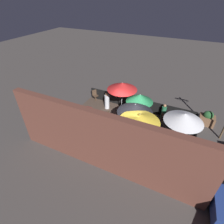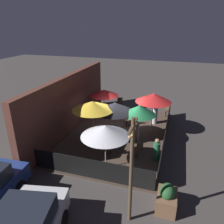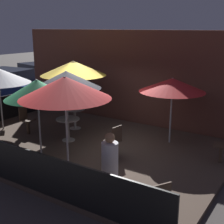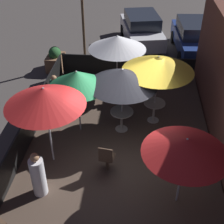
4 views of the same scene
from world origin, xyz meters
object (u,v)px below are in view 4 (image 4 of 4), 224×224
planter_box (55,60)px  patio_umbrella_3 (77,79)px  patio_umbrella_1 (123,77)px  parked_car_0 (142,29)px  dining_table_1 (122,115)px  parked_car_1 (194,37)px  patio_umbrella_4 (44,97)px  light_post (83,16)px  patron_0 (38,176)px  patron_1 (55,91)px  patio_umbrella_5 (117,42)px  patio_umbrella_0 (158,64)px  patio_chair_2 (107,157)px  dining_table_0 (154,107)px  patio_chair_3 (79,92)px  patio_chair_0 (118,90)px  patio_umbrella_2 (186,146)px

planter_box → patio_umbrella_3: bearing=23.4°
patio_umbrella_1 → parked_car_0: patio_umbrella_1 is taller
dining_table_1 → patio_umbrella_3: bearing=-83.6°
parked_car_0 → parked_car_1: same height
patio_umbrella_4 → parked_car_0: patio_umbrella_4 is taller
light_post → patio_umbrella_4: bearing=1.6°
dining_table_1 → patron_0: patron_0 is taller
patron_1 → planter_box: size_ratio=1.07×
patron_1 → planter_box: (-2.92, -0.73, -0.17)m
patio_umbrella_5 → patron_1: bearing=-57.9°
patio_umbrella_0 → patio_chair_2: (2.54, -1.36, -1.69)m
patio_umbrella_4 → patron_1: patio_umbrella_4 is taller
patron_0 → parked_car_0: parked_car_0 is taller
patio_umbrella_5 → light_post: 3.00m
dining_table_0 → patio_chair_2: (2.54, -1.36, -0.08)m
dining_table_0 → patron_1: size_ratio=0.64×
patio_umbrella_0 → dining_table_0: bearing=180.0°
patio_umbrella_4 → patio_chair_3: patio_umbrella_4 is taller
parked_car_0 → patron_0: bearing=-24.9°
patio_umbrella_0 → patron_0: 4.88m
patio_umbrella_3 → patio_umbrella_4: (1.50, -0.55, 0.29)m
patio_chair_2 → parked_car_0: 9.54m
patio_umbrella_1 → patio_chair_0: size_ratio=2.40×
patio_umbrella_1 → patio_umbrella_3: (0.15, -1.37, -0.06)m
planter_box → dining_table_1: bearing=37.4°
dining_table_1 → parked_car_1: parked_car_1 is taller
planter_box → light_post: size_ratio=0.27×
patio_umbrella_3 → patio_chair_3: (-1.60, -0.31, -1.45)m
patio_umbrella_3 → dining_table_0: bearing=107.2°
dining_table_1 → patio_umbrella_4: bearing=-49.3°
patron_0 → parked_car_1: size_ratio=0.32×
patio_umbrella_2 → parked_car_0: patio_umbrella_2 is taller
patio_umbrella_1 → patio_umbrella_4: patio_umbrella_4 is taller
parked_car_0 → dining_table_0: bearing=-7.1°
patio_chair_3 → parked_car_1: bearing=88.2°
patio_umbrella_1 → light_post: bearing=-158.0°
dining_table_1 → patio_chair_0: size_ratio=0.80×
patio_chair_2 → parked_car_0: (-9.51, 0.80, 0.22)m
patron_1 → parked_car_0: parked_car_0 is taller
patio_umbrella_4 → planter_box: patio_umbrella_4 is taller
patio_umbrella_4 → patio_umbrella_0: bearing=127.0°
patio_umbrella_3 → parked_car_1: patio_umbrella_3 is taller
patio_umbrella_4 → light_post: light_post is taller
patio_umbrella_4 → patron_1: bearing=-167.9°
patio_umbrella_5 → light_post: (-2.45, -1.72, 0.15)m
patio_umbrella_5 → patio_chair_2: patio_umbrella_5 is taller
patio_umbrella_0 → patio_umbrella_4: (2.25, -2.99, 0.04)m
dining_table_0 → dining_table_1: dining_table_0 is taller
dining_table_0 → parked_car_1: bearing=161.4°
patio_umbrella_1 → patio_umbrella_5: 2.79m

